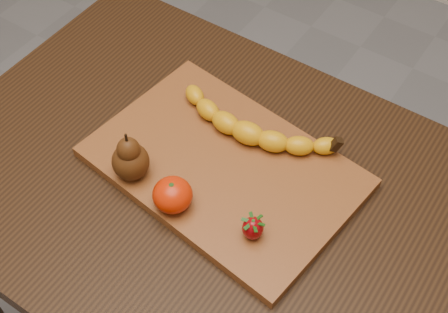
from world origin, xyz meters
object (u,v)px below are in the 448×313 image
Objects in this scene: cutting_board at (224,167)px; pear at (129,155)px; mandarin at (172,195)px; table at (213,214)px.

cutting_board is 4.54× the size of pear.
table is at bearing 77.56° from mandarin.
table is 0.17m from mandarin.
pear is (-0.12, -0.10, 0.06)m from cutting_board.
mandarin is (-0.02, -0.08, 0.15)m from table.
pear reaches higher than table.
cutting_board is 6.85× the size of mandarin.
mandarin is (0.10, -0.01, -0.02)m from pear.
cutting_board reaches higher than table.
table is at bearing 31.62° from pear.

